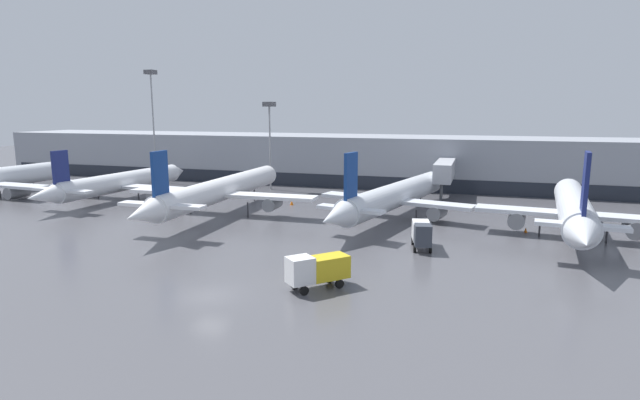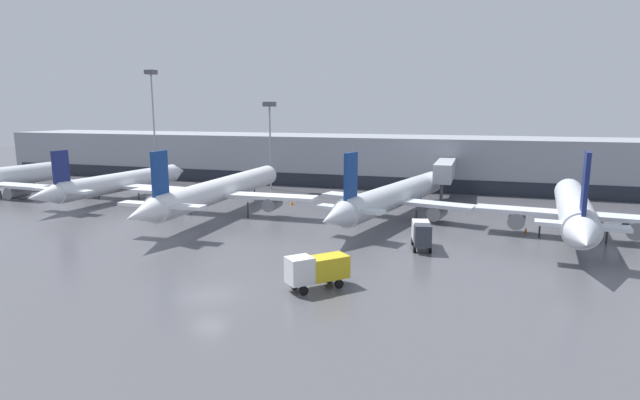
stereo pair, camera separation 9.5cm
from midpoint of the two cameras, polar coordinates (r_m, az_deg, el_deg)
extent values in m
plane|color=#4C4C51|center=(38.84, -12.55, -10.65)|extent=(320.00, 320.00, 0.00)
cube|color=gray|center=(95.50, 6.37, 4.58)|extent=(160.00, 16.00, 9.00)
cube|color=#1E232D|center=(88.07, 5.28, 1.98)|extent=(156.80, 0.10, 2.40)
cube|color=#A8AAB2|center=(79.61, 14.03, 3.32)|extent=(2.60, 12.54, 2.80)
cylinder|color=#3F4247|center=(74.42, 13.63, 0.55)|extent=(0.44, 0.44, 3.20)
cylinder|color=white|center=(68.23, -11.02, 1.28)|extent=(3.70, 30.92, 3.05)
cone|color=white|center=(83.62, -5.62, 3.02)|extent=(2.97, 3.42, 2.90)
cone|color=white|center=(53.40, -19.78, -1.56)|extent=(2.84, 4.64, 2.75)
cube|color=white|center=(67.65, -11.30, 0.67)|extent=(26.37, 3.47, 0.44)
cube|color=white|center=(56.16, -17.69, -0.58)|extent=(10.03, 1.85, 0.35)
cube|color=navy|center=(55.68, -17.87, 2.68)|extent=(0.42, 2.64, 5.21)
cylinder|color=slate|center=(71.50, -16.51, 0.20)|extent=(1.75, 3.25, 1.68)
cylinder|color=slate|center=(64.73, -5.49, -0.43)|extent=(1.75, 3.25, 1.68)
cylinder|color=#2D2D33|center=(77.51, -7.55, 0.66)|extent=(0.20, 0.20, 1.97)
cylinder|color=#2D2D33|center=(69.34, -14.63, -0.70)|extent=(0.20, 0.20, 1.97)
cylinder|color=#2D2D33|center=(65.43, -8.29, -1.11)|extent=(0.20, 0.20, 1.97)
cone|color=silver|center=(106.05, -27.47, 3.11)|extent=(3.36, 3.84, 3.19)
cylinder|color=slate|center=(91.51, -31.34, 0.76)|extent=(2.00, 3.54, 1.85)
cylinder|color=#2D2D33|center=(102.27, -29.93, 1.47)|extent=(0.20, 0.20, 1.25)
cylinder|color=#2D2D33|center=(93.52, -32.74, 0.52)|extent=(0.20, 0.20, 1.25)
cylinder|color=silver|center=(65.51, 8.72, 0.59)|extent=(9.58, 28.28, 3.19)
cone|color=silver|center=(80.31, 13.04, 2.19)|extent=(3.75, 4.11, 3.03)
cone|color=silver|center=(50.84, 1.61, -2.05)|extent=(3.89, 5.31, 2.87)
cube|color=silver|center=(64.97, 8.47, -0.06)|extent=(20.42, 7.38, 0.44)
cube|color=silver|center=(53.81, 3.45, -1.04)|extent=(7.88, 3.30, 0.35)
cube|color=navy|center=(53.26, 3.49, 2.52)|extent=(0.93, 2.54, 5.47)
cylinder|color=slate|center=(67.48, 3.98, -0.42)|extent=(2.41, 3.41, 1.75)
cylinder|color=slate|center=(63.25, 13.21, -1.38)|extent=(2.41, 3.41, 1.75)
cylinder|color=#2D2D33|center=(74.36, 11.37, -0.06)|extent=(0.20, 0.20, 1.46)
cylinder|color=#2D2D33|center=(65.91, 5.59, -1.20)|extent=(0.20, 0.20, 1.46)
cylinder|color=#2D2D33|center=(63.47, 10.90, -1.78)|extent=(0.20, 0.20, 1.46)
cylinder|color=silver|center=(84.26, -21.63, 1.97)|extent=(4.32, 24.89, 2.96)
cone|color=silver|center=(94.97, -15.95, 3.14)|extent=(2.99, 3.41, 2.82)
cone|color=silver|center=(74.29, -29.20, 0.39)|extent=(2.91, 4.59, 2.67)
cube|color=silver|center=(83.89, -21.89, 1.51)|extent=(24.93, 4.18, 0.44)
cube|color=silver|center=(76.31, -27.38, 0.99)|extent=(9.50, 2.10, 0.35)
cube|color=navy|center=(75.96, -27.57, 3.23)|extent=(0.50, 2.56, 4.82)
cylinder|color=slate|center=(88.85, -25.15, 1.14)|extent=(1.80, 3.19, 1.63)
cylinder|color=slate|center=(79.51, -18.15, 0.65)|extent=(1.80, 3.19, 1.63)
cylinder|color=#2D2D33|center=(90.57, -18.13, 1.41)|extent=(0.20, 0.20, 1.37)
cylinder|color=#2D2D33|center=(86.39, -24.04, 0.63)|extent=(0.20, 0.20, 1.37)
cylinder|color=#2D2D33|center=(81.02, -20.05, 0.32)|extent=(0.20, 0.20, 1.37)
cylinder|color=silver|center=(60.53, 26.97, -0.76)|extent=(5.78, 24.24, 3.33)
cone|color=silver|center=(74.19, 26.41, 1.10)|extent=(3.53, 3.97, 3.17)
cone|color=silver|center=(46.33, 27.91, -3.88)|extent=(3.50, 5.28, 3.00)
cube|color=silver|center=(60.06, 26.95, -1.48)|extent=(20.32, 4.99, 0.44)
cube|color=silver|center=(49.63, 27.67, -2.60)|extent=(7.78, 2.42, 0.35)
cube|color=navy|center=(49.04, 28.01, 1.49)|extent=(0.63, 2.67, 5.84)
cylinder|color=slate|center=(60.14, 21.51, -2.05)|extent=(2.16, 3.40, 1.83)
cylinder|color=slate|center=(60.88, 32.16, -2.77)|extent=(2.16, 3.40, 1.83)
cylinder|color=#2D2D33|center=(68.63, 26.46, -1.61)|extent=(0.20, 0.20, 1.84)
cylinder|color=#2D2D33|center=(59.69, 23.76, -3.03)|extent=(0.20, 0.20, 1.84)
cylinder|color=#2D2D33|center=(60.11, 29.91, -3.44)|extent=(0.20, 0.20, 1.84)
cube|color=gold|center=(39.37, 0.90, -7.66)|extent=(3.38, 3.44, 1.77)
cube|color=silver|center=(38.22, -2.35, -8.02)|extent=(2.50, 2.51, 2.03)
cylinder|color=black|center=(37.97, -1.90, -10.32)|extent=(0.66, 0.68, 0.70)
cylinder|color=black|center=(39.30, -2.96, -9.61)|extent=(0.66, 0.68, 0.70)
cylinder|color=black|center=(39.39, 2.17, -9.56)|extent=(0.66, 0.68, 0.70)
cylinder|color=black|center=(40.67, 1.01, -8.91)|extent=(0.66, 0.68, 0.70)
cube|color=silver|center=(51.83, 11.41, -3.44)|extent=(2.19, 3.15, 1.87)
cube|color=#333842|center=(49.56, 11.63, -3.95)|extent=(1.90, 2.04, 2.07)
cylinder|color=black|center=(49.91, 12.45, -5.53)|extent=(0.38, 0.74, 0.70)
cylinder|color=black|center=(49.78, 10.72, -5.51)|extent=(0.38, 0.74, 0.70)
cylinder|color=black|center=(52.70, 12.13, -4.68)|extent=(0.38, 0.74, 0.70)
cylinder|color=black|center=(52.57, 10.50, -4.66)|extent=(0.38, 0.74, 0.70)
cone|color=orange|center=(61.46, 22.41, -3.18)|extent=(0.36, 0.36, 0.58)
cone|color=orange|center=(73.41, -3.29, -0.27)|extent=(0.50, 0.50, 0.79)
cylinder|color=gray|center=(102.04, -18.50, 7.71)|extent=(0.30, 0.30, 20.47)
cube|color=#4C4C51|center=(102.25, -18.84, 13.66)|extent=(1.80, 1.80, 0.80)
cylinder|color=gray|center=(87.79, -5.77, 5.88)|extent=(0.30, 0.30, 14.39)
cube|color=#4C4C51|center=(87.56, -5.86, 10.84)|extent=(1.80, 1.80, 0.80)
camera|label=1|loc=(0.05, -90.05, -0.01)|focal=28.00mm
camera|label=2|loc=(0.05, 89.95, 0.01)|focal=28.00mm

